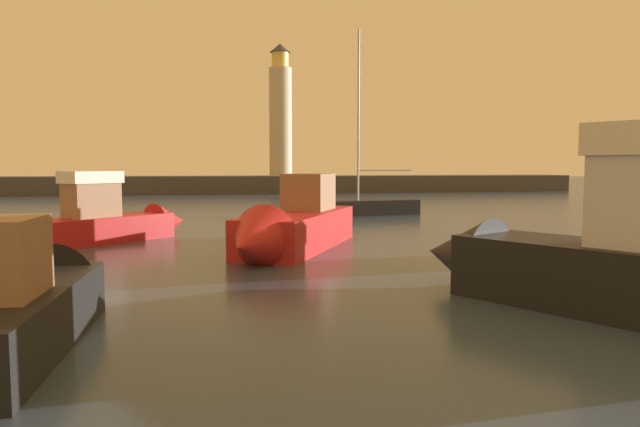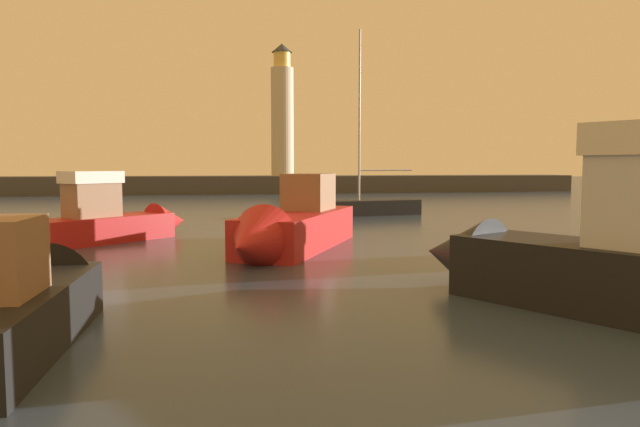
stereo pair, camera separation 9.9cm
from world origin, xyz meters
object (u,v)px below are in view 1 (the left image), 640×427
Objects in this scene: motorboat_5 at (27,298)px; sailboat_moored at (368,206)px; lighthouse at (280,114)px; motorboat_0 at (289,228)px; motorboat_4 at (588,255)px; motorboat_1 at (119,219)px.

sailboat_moored is at bearing 60.84° from motorboat_5.
lighthouse reaches higher than motorboat_0.
lighthouse reaches higher than motorboat_5.
motorboat_5 is 24.94m from sailboat_moored.
motorboat_4 is at bearing -1.03° from motorboat_5.
sailboat_moored is (12.49, 9.06, -0.27)m from motorboat_1.
sailboat_moored is at bearing 85.47° from motorboat_4.
motorboat_1 is 16.80m from motorboat_4.
motorboat_0 is at bearing 56.31° from motorboat_5.
lighthouse is 43.08m from motorboat_0.
sailboat_moored is at bearing -87.24° from lighthouse.
motorboat_4 is 0.74× the size of sailboat_moored.
motorboat_4 is (-0.35, -50.78, -7.28)m from lighthouse.
motorboat_5 is at bearing -88.50° from motorboat_1.
motorboat_1 is 0.74× the size of motorboat_4.
motorboat_4 is 1.24× the size of motorboat_5.
sailboat_moored is (1.74, 21.97, -0.55)m from motorboat_4.
motorboat_1 is at bearing -106.33° from lighthouse.
motorboat_4 reaches higher than motorboat_1.
motorboat_0 reaches higher than motorboat_5.
lighthouse is 2.40× the size of motorboat_1.
motorboat_5 is at bearing 178.97° from motorboat_4.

